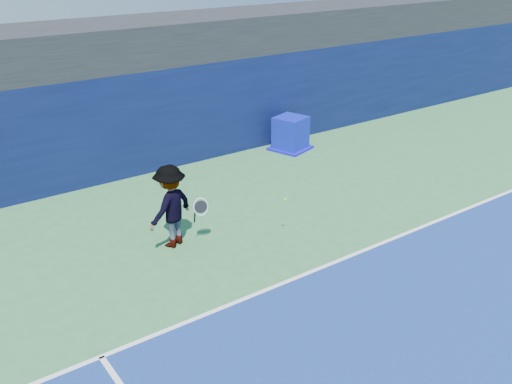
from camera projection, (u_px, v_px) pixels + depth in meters
ground at (442, 340)px, 9.89m from camera, size 80.00×80.00×0.00m
baseline at (326, 266)px, 12.13m from camera, size 24.00×0.10×0.01m
stadium_band at (141, 41)px, 17.00m from camera, size 36.00×3.00×1.20m
back_wall_assembly at (161, 116)px, 17.11m from camera, size 36.00×1.03×3.00m
equipment_cart at (291, 135)px, 18.70m from camera, size 1.44×1.44×1.10m
tennis_player at (171, 206)px, 12.60m from camera, size 1.47×1.12×1.92m
tennis_ball at (285, 199)px, 13.00m from camera, size 0.06×0.06×0.06m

